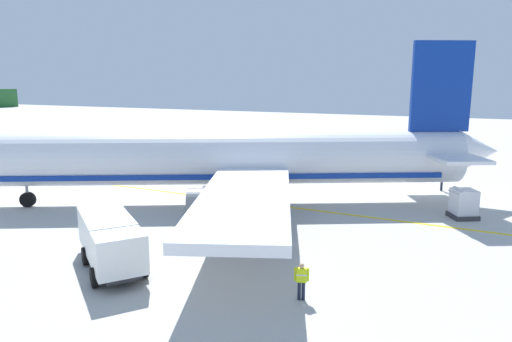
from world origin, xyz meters
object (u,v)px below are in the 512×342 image
(cargo_container_far, at_px, (463,204))
(crew_marshaller, at_px, (302,278))
(airliner_foreground, at_px, (223,160))
(service_truck_baggage, at_px, (110,239))
(crew_loader_left, at_px, (442,179))

(cargo_container_far, height_order, crew_marshaller, cargo_container_far)
(airliner_foreground, xyz_separation_m, service_truck_baggage, (-12.66, -0.94, -1.96))
(crew_marshaller, height_order, crew_loader_left, crew_loader_left)
(airliner_foreground, xyz_separation_m, cargo_container_far, (4.03, -16.18, -2.41))
(airliner_foreground, bearing_deg, service_truck_baggage, -175.75)
(crew_marshaller, bearing_deg, cargo_container_far, -19.43)
(airliner_foreground, distance_m, service_truck_baggage, 12.84)
(cargo_container_far, relative_size, crew_loader_left, 1.33)
(service_truck_baggage, distance_m, crew_loader_left, 27.93)
(cargo_container_far, xyz_separation_m, crew_loader_left, (7.85, 1.91, -0.01))
(cargo_container_far, bearing_deg, airliner_foreground, 103.99)
(service_truck_baggage, bearing_deg, cargo_container_far, -42.40)
(crew_marshaller, bearing_deg, airliner_foreground, 41.77)
(service_truck_baggage, height_order, crew_loader_left, service_truck_baggage)
(cargo_container_far, bearing_deg, crew_loader_left, 13.67)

